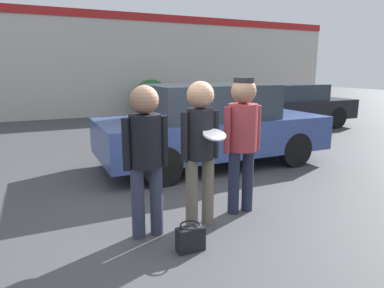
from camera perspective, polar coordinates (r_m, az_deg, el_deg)
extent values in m
plane|color=#3F3F42|center=(4.45, 2.67, -12.94)|extent=(56.00, 56.00, 0.00)
cube|color=beige|center=(14.38, -17.79, 12.45)|extent=(24.00, 0.18, 4.13)
cube|color=#B21E1E|center=(14.42, -18.27, 20.08)|extent=(24.00, 0.04, 0.30)
cylinder|color=#2D3347|center=(3.97, -9.00, -9.73)|extent=(0.15, 0.15, 0.83)
cylinder|color=#2D3347|center=(4.03, -5.95, -9.30)|extent=(0.15, 0.15, 0.83)
cylinder|color=black|center=(3.80, -7.76, 0.52)|extent=(0.35, 0.35, 0.59)
cylinder|color=black|center=(3.75, -10.91, -0.09)|extent=(0.09, 0.09, 0.57)
cylinder|color=black|center=(3.87, -4.69, 0.49)|extent=(0.09, 0.09, 0.57)
sphere|color=#8C664C|center=(3.73, -7.97, 7.33)|extent=(0.31, 0.31, 0.31)
cylinder|color=#665B4C|center=(4.19, -0.05, -8.25)|extent=(0.15, 0.15, 0.85)
cylinder|color=#665B4C|center=(4.28, 2.65, -7.81)|extent=(0.15, 0.15, 0.85)
cylinder|color=black|center=(4.04, 1.36, 1.66)|extent=(0.32, 0.32, 0.60)
cylinder|color=black|center=(3.96, -1.25, 1.13)|extent=(0.09, 0.09, 0.58)
cylinder|color=black|center=(4.14, 3.87, 1.58)|extent=(0.09, 0.09, 0.58)
sphere|color=tan|center=(3.98, 1.40, 8.18)|extent=(0.32, 0.32, 0.32)
cylinder|color=silver|center=(3.85, 3.76, 1.56)|extent=(0.27, 0.26, 0.10)
cylinder|color=#1E2338|center=(4.60, 6.97, -6.39)|extent=(0.15, 0.15, 0.86)
cylinder|color=#1E2338|center=(4.71, 9.26, -5.99)|extent=(0.15, 0.15, 0.86)
cylinder|color=maroon|center=(4.48, 8.42, 2.76)|extent=(0.38, 0.38, 0.61)
cylinder|color=maroon|center=(4.36, 5.88, 2.29)|extent=(0.09, 0.09, 0.59)
cylinder|color=maroon|center=(4.61, 10.80, 2.68)|extent=(0.09, 0.09, 0.59)
sphere|color=#8C664C|center=(4.43, 8.61, 8.72)|extent=(0.32, 0.32, 0.32)
cylinder|color=black|center=(4.42, 8.67, 10.54)|extent=(0.26, 0.26, 0.06)
cube|color=#334784|center=(6.92, 3.42, 1.73)|extent=(4.51, 1.91, 0.67)
cube|color=#28333D|center=(6.78, 2.81, 7.16)|extent=(2.35, 1.65, 0.65)
cylinder|color=black|center=(8.40, 9.04, 1.53)|extent=(0.68, 0.22, 0.68)
cylinder|color=black|center=(7.08, 16.77, -0.89)|extent=(0.68, 0.22, 0.68)
cylinder|color=black|center=(7.25, -9.67, -0.22)|extent=(0.68, 0.22, 0.68)
cylinder|color=black|center=(5.66, -5.04, -3.67)|extent=(0.68, 0.22, 0.68)
cube|color=black|center=(11.75, 15.53, 5.59)|extent=(4.53, 1.77, 0.62)
cube|color=#28333D|center=(11.64, 15.35, 8.33)|extent=(2.35, 1.52, 0.51)
cylinder|color=black|center=(13.29, 17.93, 5.06)|extent=(0.69, 0.22, 0.69)
cylinder|color=black|center=(12.19, 22.92, 4.07)|extent=(0.69, 0.22, 0.69)
cylinder|color=black|center=(11.58, 7.60, 4.55)|extent=(0.69, 0.22, 0.69)
cylinder|color=black|center=(10.30, 12.29, 3.40)|extent=(0.69, 0.22, 0.69)
sphere|color=#285B2D|center=(14.06, -6.76, 7.59)|extent=(1.50, 1.50, 1.50)
cube|color=black|center=(3.78, -0.26, -15.57)|extent=(0.30, 0.14, 0.26)
torus|color=black|center=(3.71, -0.26, -13.38)|extent=(0.23, 0.23, 0.02)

